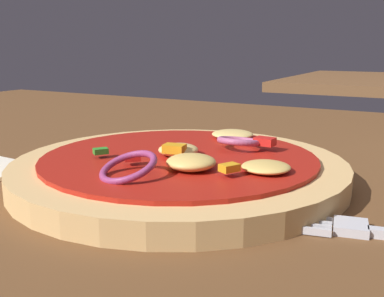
% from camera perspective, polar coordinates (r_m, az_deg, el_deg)
% --- Properties ---
extents(dining_table, '(1.45, 0.97, 0.03)m').
position_cam_1_polar(dining_table, '(0.29, 2.11, -9.71)').
color(dining_table, brown).
rests_on(dining_table, ground).
extents(pizza, '(0.25, 0.25, 0.03)m').
position_cam_1_polar(pizza, '(0.34, -1.47, -2.40)').
color(pizza, tan).
rests_on(pizza, dining_table).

